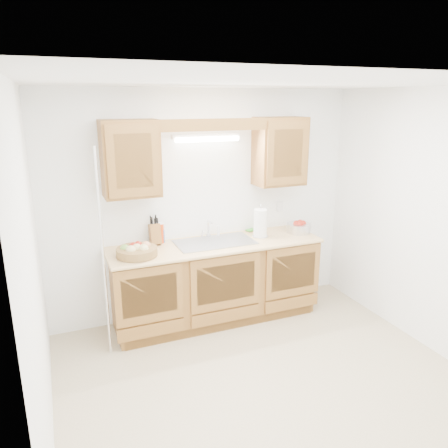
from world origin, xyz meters
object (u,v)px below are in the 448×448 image
fruit_basket (137,251)px  knife_block (155,233)px  apple_bowl (299,227)px  paper_towel (260,223)px

fruit_basket → knife_block: 0.40m
fruit_basket → knife_block: size_ratio=1.44×
knife_block → apple_bowl: size_ratio=1.04×
fruit_basket → apple_bowl: apple_bowl is taller
apple_bowl → fruit_basket: bearing=-177.5°
fruit_basket → apple_bowl: size_ratio=1.50×
knife_block → paper_towel: 1.16m
paper_towel → fruit_basket: bearing=-175.9°
fruit_basket → knife_block: knife_block is taller
knife_block → apple_bowl: bearing=-6.8°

